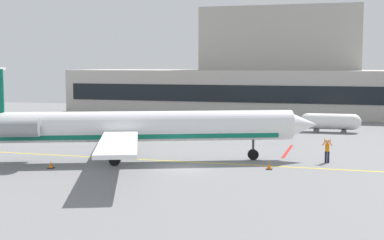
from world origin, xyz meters
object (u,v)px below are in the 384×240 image
(regional_jet, at_px, (126,127))
(marshaller, at_px, (327,150))
(fuel_tank, at_px, (330,122))
(pushback_tractor, at_px, (146,122))
(baggage_tug, at_px, (278,124))

(regional_jet, distance_m, marshaller, 16.71)
(regional_jet, xyz_separation_m, fuel_tank, (15.55, 25.16, -1.66))
(regional_jet, xyz_separation_m, pushback_tractor, (-6.18, 20.98, -1.97))
(baggage_tug, relative_size, fuel_tank, 0.52)
(baggage_tug, bearing_deg, pushback_tractor, -166.71)
(baggage_tug, bearing_deg, regional_jet, -110.87)
(pushback_tractor, bearing_deg, regional_jet, -73.60)
(regional_jet, bearing_deg, pushback_tractor, 106.40)
(fuel_tank, bearing_deg, regional_jet, -121.73)
(pushback_tractor, distance_m, marshaller, 27.84)
(marshaller, bearing_deg, fuel_tank, 91.39)
(pushback_tractor, distance_m, fuel_tank, 22.13)
(baggage_tug, relative_size, marshaller, 1.84)
(pushback_tractor, bearing_deg, fuel_tank, 10.88)
(baggage_tug, xyz_separation_m, pushback_tractor, (-15.58, -3.68, 0.11))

